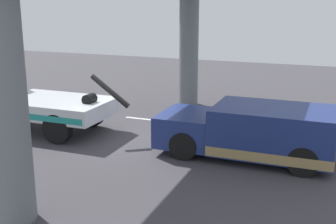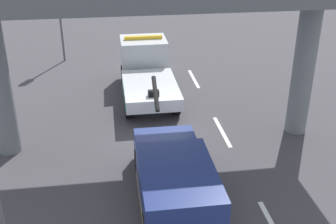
{
  "view_description": "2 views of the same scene",
  "coord_description": "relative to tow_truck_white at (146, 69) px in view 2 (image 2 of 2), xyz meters",
  "views": [
    {
      "loc": [
        -6.5,
        12.44,
        4.64
      ],
      "look_at": [
        -1.74,
        0.43,
        1.26
      ],
      "focal_mm": 46.59,
      "sensor_mm": 36.0,
      "label": 1
    },
    {
      "loc": [
        -15.14,
        1.75,
        8.47
      ],
      "look_at": [
        -2.04,
        -0.12,
        2.05
      ],
      "focal_mm": 46.07,
      "sensor_mm": 36.0,
      "label": 2
    }
  ],
  "objects": [
    {
      "name": "lane_stripe_east",
      "position": [
        1.39,
        -2.67,
        -1.2
      ],
      "size": [
        2.6,
        0.16,
        0.01
      ],
      "primitive_type": "cube",
      "color": "silver",
      "rests_on": "ground"
    },
    {
      "name": "traffic_light_far",
      "position": [
        5.41,
        4.4,
        2.08
      ],
      "size": [
        0.39,
        0.32,
        4.51
      ],
      "color": "#515456",
      "rests_on": "ground"
    },
    {
      "name": "ground_plane",
      "position": [
        -4.61,
        0.0,
        -1.25
      ],
      "size": [
        60.0,
        40.0,
        0.1
      ],
      "primitive_type": "cube",
      "color": "#423F44"
    },
    {
      "name": "towed_van_green",
      "position": [
        -8.92,
        0.0,
        -0.42
      ],
      "size": [
        5.2,
        2.23,
        1.58
      ],
      "color": "navy",
      "rests_on": "ground"
    },
    {
      "name": "overpass_structure",
      "position": [
        -4.91,
        0.0,
        3.99
      ],
      "size": [
        3.6,
        13.37,
        6.1
      ],
      "color": "slate",
      "rests_on": "ground"
    },
    {
      "name": "tow_truck_white",
      "position": [
        0.0,
        0.0,
        0.0
      ],
      "size": [
        7.26,
        2.44,
        2.46
      ],
      "color": "silver",
      "rests_on": "ground"
    },
    {
      "name": "lane_stripe_mid",
      "position": [
        -4.61,
        -2.67,
        -1.2
      ],
      "size": [
        2.6,
        0.16,
        0.01
      ],
      "primitive_type": "cube",
      "color": "silver",
      "rests_on": "ground"
    }
  ]
}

